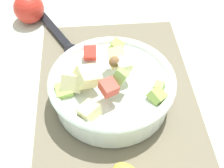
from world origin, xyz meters
The scene contains 5 objects.
ground_plane centered at (0.00, 0.00, 0.00)m, with size 2.40×2.40×0.00m, color silver.
placemat centered at (0.00, 0.00, 0.00)m, with size 0.46×0.31×0.01m, color #756B56.
salad_bowl centered at (0.01, -0.01, 0.04)m, with size 0.24×0.24×0.12m.
serving_spoon centered at (-0.18, -0.11, 0.01)m, with size 0.22×0.14×0.01m.
whole_apple centered at (-0.27, -0.19, 0.04)m, with size 0.07×0.07×0.09m.
Camera 1 is at (0.40, -0.04, 0.49)m, focal length 50.58 mm.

